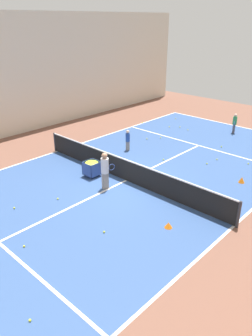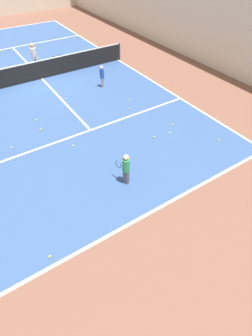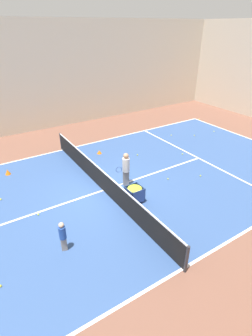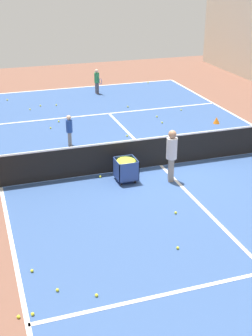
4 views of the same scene
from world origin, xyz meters
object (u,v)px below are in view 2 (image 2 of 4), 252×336
Objects in this scene: player_near_baseline at (126,167)px; coach_at_net at (34,56)px; child_midcourt at (102,75)px; tennis_net at (40,70)px; ball_cart at (59,60)px.

player_near_baseline is 10.48m from coach_at_net.
child_midcourt is (2.27, -3.83, -0.27)m from coach_at_net.
child_midcourt is at bearing 47.89° from coach_at_net.
tennis_net is at bearing -14.20° from player_near_baseline.
tennis_net is 1.18m from coach_at_net.
tennis_net is at bearing 60.87° from child_midcourt.
child_midcourt is at bearing -73.98° from ball_cart.
tennis_net is 8.54× the size of player_near_baseline.
coach_at_net is at bearing 82.49° from tennis_net.
ball_cart is (-0.98, 3.43, -0.14)m from child_midcourt.
coach_at_net reaches higher than child_midcourt.
player_near_baseline is 7.21m from child_midcourt.
child_midcourt is 3.57m from ball_cart.
child_midcourt is 1.58× the size of ball_cart.
player_near_baseline is at bearing -92.39° from tennis_net.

